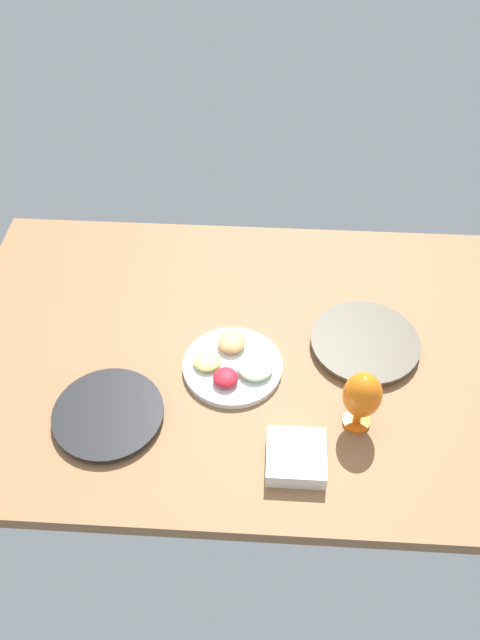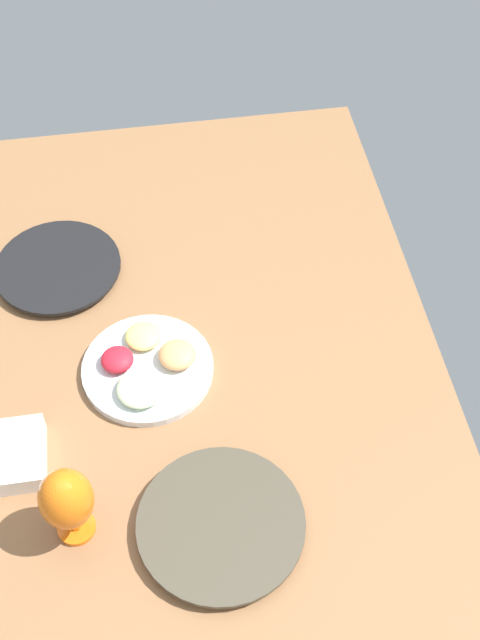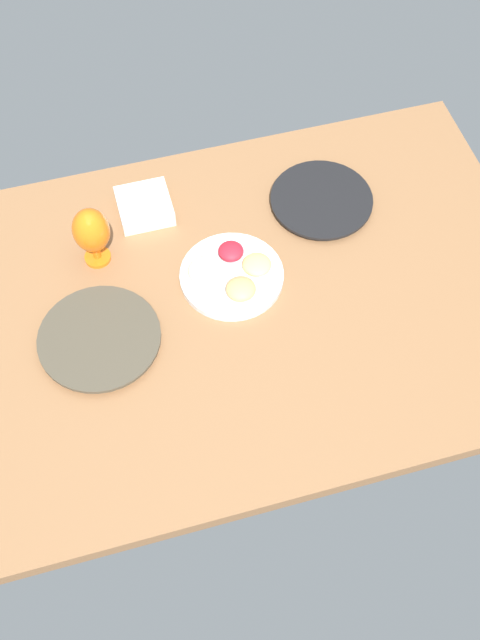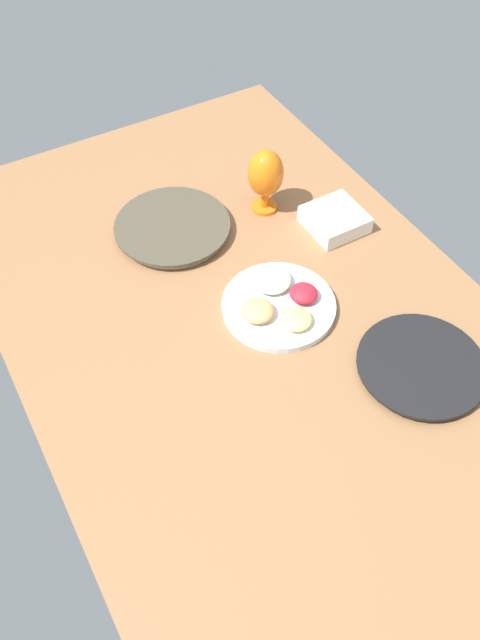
# 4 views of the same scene
# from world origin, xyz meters

# --- Properties ---
(ground_plane) EXTENTS (1.60, 1.04, 0.04)m
(ground_plane) POSITION_xyz_m (0.00, 0.00, -0.02)
(ground_plane) COLOR #8C603D
(dinner_plate_left) EXTENTS (0.27, 0.27, 0.02)m
(dinner_plate_left) POSITION_xyz_m (-0.33, -0.24, 0.01)
(dinner_plate_left) COLOR #4C4C51
(dinner_plate_left) RESTS_ON ground_plane
(dinner_plate_right) EXTENTS (0.29, 0.29, 0.03)m
(dinner_plate_right) POSITION_xyz_m (0.32, 0.03, 0.01)
(dinner_plate_right) COLOR beige
(dinner_plate_right) RESTS_ON ground_plane
(fruit_platter) EXTENTS (0.26, 0.26, 0.05)m
(fruit_platter) POSITION_xyz_m (-0.03, -0.07, 0.02)
(fruit_platter) COLOR silver
(fruit_platter) RESTS_ON ground_plane
(hurricane_glass_orange) EXTENTS (0.09, 0.09, 0.18)m
(hurricane_glass_orange) POSITION_xyz_m (0.28, -0.22, 0.11)
(hurricane_glass_orange) COLOR orange
(hurricane_glass_orange) RESTS_ON ground_plane
(square_bowl_white) EXTENTS (0.14, 0.14, 0.05)m
(square_bowl_white) POSITION_xyz_m (0.13, -0.34, 0.03)
(square_bowl_white) COLOR white
(square_bowl_white) RESTS_ON ground_plane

